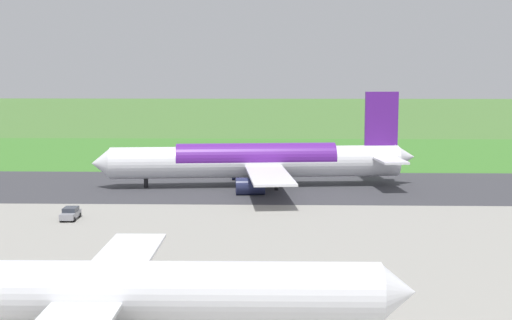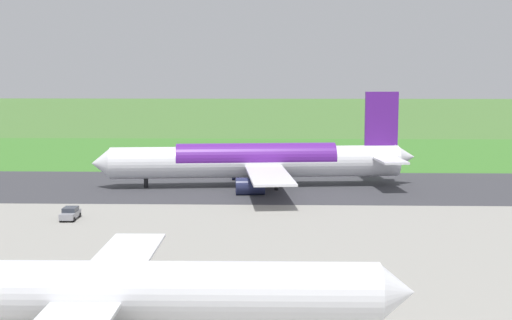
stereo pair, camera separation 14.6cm
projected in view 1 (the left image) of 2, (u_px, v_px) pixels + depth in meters
ground_plane at (290, 187)px, 112.55m from camera, size 800.00×800.00×0.00m
runway_asphalt at (290, 187)px, 112.54m from camera, size 600.00×32.07×0.06m
apron_concrete at (306, 303)px, 55.50m from camera, size 440.00×110.00×0.05m
grass_verge_foreground at (286, 155)px, 155.56m from camera, size 600.00×80.00×0.04m
airliner_main at (258, 161)px, 112.18m from camera, size 54.14×44.39×15.88m
airliner_parked_mid at (102, 289)px, 47.98m from camera, size 44.09×35.97×12.90m
service_car_followme at (70, 213)px, 87.04m from camera, size 2.02×4.25×1.62m
no_stopping_sign at (237, 151)px, 150.81m from camera, size 0.60×0.10×2.60m
traffic_cone_orange at (219, 155)px, 154.85m from camera, size 0.40×0.40×0.55m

